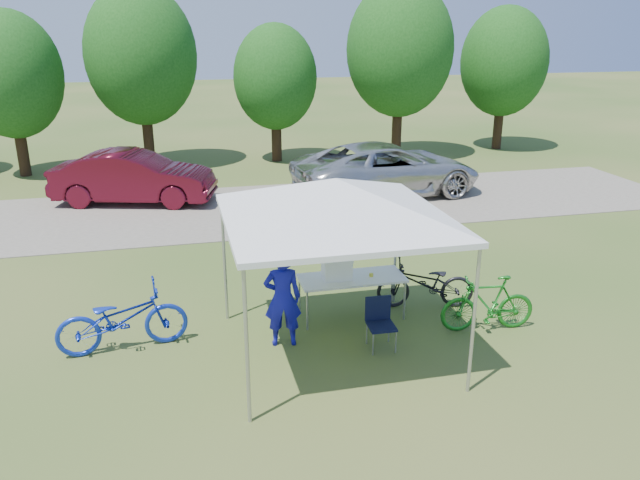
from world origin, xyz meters
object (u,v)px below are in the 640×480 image
Objects in this scene: cooler at (337,269)px; bike_dark at (426,284)px; folding_table at (352,279)px; sedan at (134,177)px; folding_chair at (380,318)px; minivan at (387,169)px; bike_blue at (122,319)px; cyclist at (283,298)px; bike_green at (488,303)px.

cooler is 0.29× the size of bike_dark.
sedan reaches higher than folding_table.
folding_chair is 9.10m from minivan.
bike_blue is at bearing -175.75° from folding_table.
minivan is at bearing -81.45° from sedan.
bike_blue is at bearing -163.77° from sedan.
cyclist is at bearing -148.84° from sedan.
minivan is at bearing 72.26° from folding_chair.
cyclist is 0.36× the size of sedan.
folding_table is 3.65× the size of cooler.
bike_dark is at bearing 158.60° from minivan.
minivan is at bearing 178.97° from bike_dark.
folding_chair is 3.95m from bike_blue.
folding_table is 9.16m from sedan.
folding_table is 1.13× the size of cyclist.
folding_chair is at bearing 170.71° from cyclist.
bike_dark is at bearing 1.95° from cooler.
folding_chair is 0.51× the size of cyclist.
bike_green is 8.54m from minivan.
cyclist reaches higher than bike_green.
minivan is (4.53, 8.16, -0.01)m from cyclist.
cyclist is at bearing -88.95° from bike_green.
folding_chair is 1.88m from bike_green.
folding_chair is 0.41× the size of bike_blue.
folding_chair is at bearing -80.69° from bike_green.
bike_dark reaches higher than folding_table.
folding_chair is 1.63× the size of cooler.
cyclist is 0.81× the size of bike_blue.
bike_dark is 7.65m from minivan.
bike_dark is at bearing -158.36° from cyclist.
cyclist is 1.01× the size of bike_green.
bike_green is at bearing -103.99° from bike_blue.
bike_blue is 8.57m from sedan.
folding_chair is at bearing 152.81° from minivan.
folding_table is at bearing -74.67° from bike_dark.
bike_green is (2.28, -0.98, -0.44)m from cooler.
sedan is at bearing 115.11° from folding_table.
bike_blue is at bearing -73.26° from bike_dark.
cooler is at bearing -107.18° from bike_green.
minivan reaches higher than cooler.
minivan is 1.25× the size of sedan.
bike_dark reaches higher than folding_chair.
minivan reaches higher than folding_table.
minivan is (3.49, 7.47, -0.13)m from cooler.
cooler is 0.11× the size of sedan.
bike_blue is at bearing -3.58° from cyclist.
folding_table is at bearing 149.28° from minivan.
cyclist is (-1.45, 0.40, 0.32)m from folding_chair.
cooler is 9.05m from sedan.
cooler is 0.09× the size of minivan.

